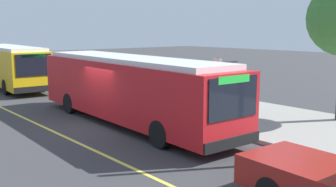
{
  "coord_description": "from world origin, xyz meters",
  "views": [
    {
      "loc": [
        14.74,
        -8.7,
        4.11
      ],
      "look_at": [
        2.65,
        1.36,
        1.58
      ],
      "focal_mm": 42.65,
      "sensor_mm": 36.0,
      "label": 1
    }
  ],
  "objects_px": {
    "transit_bus_main": "(129,87)",
    "transit_bus_second": "(9,65)",
    "waiting_bench": "(203,98)",
    "route_sign_post": "(217,82)"
  },
  "relations": [
    {
      "from": "transit_bus_second",
      "to": "route_sign_post",
      "type": "height_order",
      "value": "same"
    },
    {
      "from": "transit_bus_main",
      "to": "transit_bus_second",
      "type": "height_order",
      "value": "same"
    },
    {
      "from": "route_sign_post",
      "to": "waiting_bench",
      "type": "bearing_deg",
      "value": 144.6
    },
    {
      "from": "transit_bus_main",
      "to": "transit_bus_second",
      "type": "xyz_separation_m",
      "value": [
        -14.86,
        -0.25,
        -0.0
      ]
    },
    {
      "from": "transit_bus_main",
      "to": "waiting_bench",
      "type": "height_order",
      "value": "transit_bus_main"
    },
    {
      "from": "waiting_bench",
      "to": "route_sign_post",
      "type": "distance_m",
      "value": 3.75
    },
    {
      "from": "transit_bus_main",
      "to": "transit_bus_second",
      "type": "bearing_deg",
      "value": -179.04
    },
    {
      "from": "transit_bus_main",
      "to": "transit_bus_second",
      "type": "relative_size",
      "value": 1.08
    },
    {
      "from": "waiting_bench",
      "to": "route_sign_post",
      "type": "bearing_deg",
      "value": -35.4
    },
    {
      "from": "transit_bus_main",
      "to": "waiting_bench",
      "type": "xyz_separation_m",
      "value": [
        0.04,
        4.48,
        -0.99
      ]
    }
  ]
}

